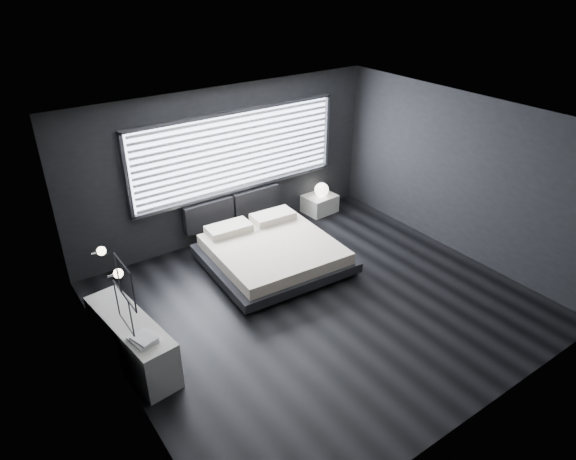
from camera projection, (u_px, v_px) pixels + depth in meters
room at (323, 222)px, 7.23m from camera, size 6.04×6.00×2.80m
window at (238, 152)px, 9.17m from camera, size 4.14×0.09×1.52m
headboard at (233, 208)px, 9.53m from camera, size 1.96×0.16×0.52m
sconce_near at (118, 274)px, 5.71m from camera, size 0.18×0.11×0.11m
sconce_far at (101, 251)px, 6.14m from camera, size 0.18×0.11×0.11m
wall_art_upper at (125, 282)px, 5.12m from camera, size 0.01×0.48×0.48m
wall_art_lower at (124, 308)px, 5.52m from camera, size 0.01×0.48×0.48m
bed at (272, 252)px, 8.73m from camera, size 2.30×2.21×0.57m
nightstand at (320, 204)px, 10.60m from camera, size 0.66×0.57×0.36m
orb_lamp at (322, 190)px, 10.41m from camera, size 0.29×0.29×0.29m
dresser at (132, 340)px, 6.62m from camera, size 0.67×1.73×0.67m
book_stack at (143, 339)px, 6.09m from camera, size 0.31×0.38×0.07m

